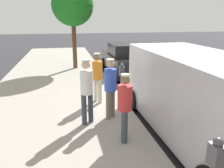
% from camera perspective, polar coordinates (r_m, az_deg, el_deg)
% --- Properties ---
extents(ground_plane, '(80.00, 80.00, 0.00)m').
position_cam_1_polar(ground_plane, '(8.07, 10.95, -5.65)').
color(ground_plane, '#2D2D33').
extents(sidewalk_slab, '(5.00, 32.00, 0.15)m').
position_cam_1_polar(sidewalk_slab, '(7.48, -14.83, -7.11)').
color(sidewalk_slab, '#9E998E').
rests_on(sidewalk_slab, ground).
extents(parking_meter_near, '(0.14, 0.18, 1.52)m').
position_cam_1_polar(parking_meter_near, '(6.89, 2.44, 1.19)').
color(parking_meter_near, gray).
rests_on(parking_meter_near, sidewalk_slab).
extents(pedestrian_in_white, '(0.34, 0.34, 1.79)m').
position_cam_1_polar(pedestrian_in_white, '(6.08, -6.38, -0.90)').
color(pedestrian_in_white, '#383D47').
rests_on(pedestrian_in_white, sidewalk_slab).
extents(pedestrian_in_blue, '(0.34, 0.34, 1.74)m').
position_cam_1_polar(pedestrian_in_blue, '(6.40, -0.41, -0.24)').
color(pedestrian_in_blue, '#726656').
rests_on(pedestrian_in_blue, sidewalk_slab).
extents(pedestrian_in_red, '(0.34, 0.36, 1.63)m').
position_cam_1_polar(pedestrian_in_red, '(5.22, 3.23, -4.99)').
color(pedestrian_in_red, '#383D47').
rests_on(pedestrian_in_red, sidewalk_slab).
extents(pedestrian_in_orange, '(0.34, 0.34, 1.71)m').
position_cam_1_polar(pedestrian_in_orange, '(7.68, -3.69, 2.37)').
color(pedestrian_in_orange, beige).
rests_on(pedestrian_in_orange, sidewalk_slab).
extents(parked_van, '(2.14, 5.21, 2.15)m').
position_cam_1_polar(parked_van, '(5.99, 20.66, -2.48)').
color(parked_van, '#BCBCC1').
rests_on(parked_van, ground).
extents(parked_sedan_behind, '(1.95, 4.40, 1.65)m').
position_cam_1_polar(parked_sedan_behind, '(12.57, 3.22, 6.06)').
color(parked_sedan_behind, black).
rests_on(parked_sedan_behind, ground).
extents(street_tree, '(2.30, 2.30, 4.66)m').
position_cam_1_polar(street_tree, '(13.27, -9.88, 18.91)').
color(street_tree, brown).
rests_on(street_tree, sidewalk_slab).
extents(fire_hydrant, '(0.24, 0.24, 0.86)m').
position_cam_1_polar(fire_hydrant, '(11.08, -3.55, 3.71)').
color(fire_hydrant, red).
rests_on(fire_hydrant, sidewalk_slab).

